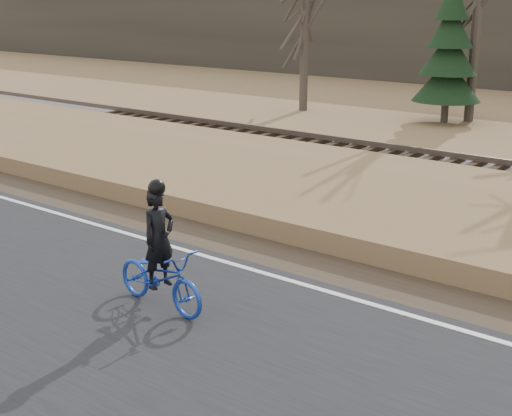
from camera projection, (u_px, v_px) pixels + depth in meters
The scene contains 8 objects.
ground at pixel (446, 336), 10.21m from camera, with size 120.00×120.00×0.00m, color brown.
road at pixel (358, 411), 8.31m from camera, with size 120.00×6.00×0.06m, color black.
edge_line at pixel (452, 327), 10.34m from camera, with size 120.00×0.12×0.01m, color silver.
shoulder at pixel (478, 307), 11.11m from camera, with size 120.00×1.60×0.04m, color #473A2B.
cyclist at pixel (160, 268), 10.86m from camera, with size 1.90×0.79×2.04m.
bare_tree_far_left at pixel (305, 29), 29.47m from camera, with size 0.36×0.36×6.75m, color #473D34.
bare_tree_left at pixel (478, 1), 26.55m from camera, with size 0.36×0.36×9.04m, color #473D34.
conifer at pixel (449, 55), 26.83m from camera, with size 2.60×2.60×5.43m.
Camera 1 is at (3.55, -8.97, 4.68)m, focal length 50.00 mm.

